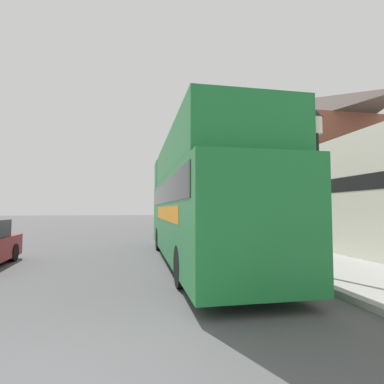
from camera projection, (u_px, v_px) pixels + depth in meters
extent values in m
plane|color=#4C4C4F|center=(120.00, 233.00, 23.22)|extent=(144.00, 144.00, 0.00)
cube|color=#999993|center=(219.00, 234.00, 21.60)|extent=(3.43, 108.00, 0.14)
cube|color=brown|center=(280.00, 190.00, 22.57)|extent=(6.00, 16.12, 6.69)
pyramid|color=#473D38|center=(278.00, 124.00, 22.86)|extent=(6.00, 16.12, 3.38)
cube|color=#1E7A38|center=(199.00, 217.00, 10.64)|extent=(2.55, 11.20, 2.66)
cube|color=orange|center=(203.00, 213.00, 10.10)|extent=(2.56, 6.16, 0.45)
cube|color=black|center=(199.00, 194.00, 10.69)|extent=(2.58, 10.30, 0.70)
cube|color=#1E7A38|center=(199.00, 178.00, 10.72)|extent=(2.55, 10.30, 0.10)
cube|color=#1E7A38|center=(165.00, 160.00, 10.53)|extent=(0.10, 10.29, 1.17)
cube|color=#1E7A38|center=(232.00, 162.00, 10.99)|extent=(0.10, 10.29, 1.17)
cube|color=#1E7A38|center=(255.00, 119.00, 5.75)|extent=(2.52, 0.08, 1.17)
cube|color=#1E7A38|center=(181.00, 175.00, 15.04)|extent=(2.52, 1.57, 1.17)
cylinder|color=black|center=(159.00, 239.00, 13.77)|extent=(0.28, 1.01, 1.01)
cylinder|color=black|center=(207.00, 238.00, 14.20)|extent=(0.28, 1.01, 1.01)
cylinder|color=black|center=(182.00, 266.00, 7.19)|extent=(0.28, 1.01, 1.01)
cylinder|color=black|center=(270.00, 263.00, 7.61)|extent=(0.28, 1.01, 1.01)
cube|color=navy|center=(186.00, 231.00, 18.54)|extent=(1.84, 4.51, 0.73)
cube|color=black|center=(186.00, 221.00, 18.45)|extent=(1.61, 2.17, 0.53)
cylinder|color=black|center=(170.00, 233.00, 19.75)|extent=(0.20, 0.65, 0.65)
cylinder|color=black|center=(195.00, 232.00, 20.05)|extent=(0.20, 0.65, 0.65)
cylinder|color=black|center=(175.00, 236.00, 17.01)|extent=(0.20, 0.65, 0.65)
cylinder|color=black|center=(204.00, 236.00, 17.31)|extent=(0.20, 0.65, 0.65)
cylinder|color=black|center=(13.00, 253.00, 10.78)|extent=(0.24, 0.64, 0.63)
cylinder|color=black|center=(318.00, 204.00, 7.91)|extent=(0.13, 0.13, 3.75)
cylinder|color=silver|center=(316.00, 126.00, 8.03)|extent=(0.32, 0.32, 0.45)
cone|color=black|center=(316.00, 114.00, 8.05)|extent=(0.35, 0.35, 0.22)
cylinder|color=black|center=(222.00, 205.00, 17.19)|extent=(0.13, 0.13, 3.93)
cylinder|color=silver|center=(222.00, 167.00, 17.32)|extent=(0.32, 0.32, 0.45)
cone|color=black|center=(222.00, 162.00, 17.34)|extent=(0.35, 0.35, 0.22)
cylinder|color=black|center=(190.00, 208.00, 26.41)|extent=(0.13, 0.13, 3.71)
cylinder|color=silver|center=(190.00, 184.00, 26.53)|extent=(0.32, 0.32, 0.45)
cone|color=black|center=(190.00, 181.00, 26.55)|extent=(0.35, 0.35, 0.22)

